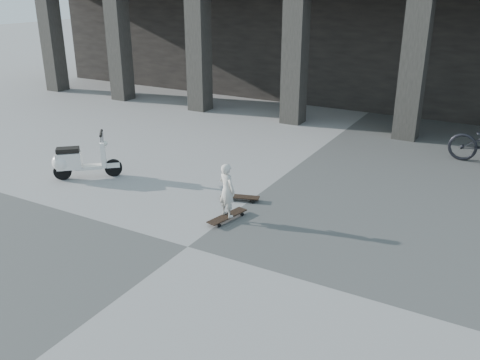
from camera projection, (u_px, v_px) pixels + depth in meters
The scene contains 6 objects.
ground at pixel (188, 247), 8.73m from camera, with size 90.00×90.00×0.00m, color #4A4A47.
colonnade at pixel (397, 17), 18.80m from camera, with size 28.00×8.82×6.00m.
longboard at pixel (227, 216), 9.69m from camera, with size 0.40×0.94×0.09m.
skateboard_spare at pixel (240, 197), 10.55m from camera, with size 0.83×0.43×0.10m.
child at pixel (227, 190), 9.49m from camera, with size 0.38×0.25×1.05m, color beige.
scooter at pixel (75, 161), 11.60m from camera, with size 1.25×1.13×1.08m.
Camera 1 is at (4.56, -6.28, 4.26)m, focal length 38.00 mm.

